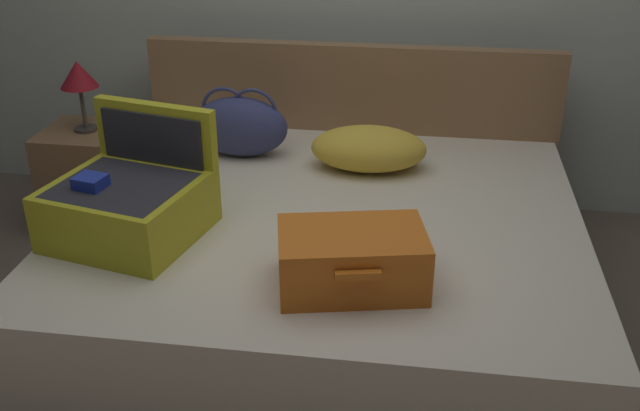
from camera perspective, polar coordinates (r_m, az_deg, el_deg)
name	(u,v)px	position (r m, az deg, el deg)	size (l,w,h in m)	color
ground_plane	(310,378)	(2.87, -0.79, -13.12)	(12.00, 12.00, 0.00)	#6B5B4C
bed	(325,267)	(3.05, 0.37, -4.74)	(2.00, 1.80, 0.50)	beige
headboard	(350,135)	(3.79, 2.36, 5.44)	(2.04, 0.08, 0.93)	olive
hard_case_large	(129,201)	(2.80, -14.48, 0.31)	(0.60, 0.59, 0.44)	gold
hard_case_medium	(352,259)	(2.42, 2.46, -4.18)	(0.53, 0.40, 0.20)	#D16619
duffel_bag	(240,126)	(3.43, -6.19, 6.11)	(0.44, 0.21, 0.33)	navy
pillow_near_headboard	(369,149)	(3.29, 3.77, 4.40)	(0.51, 0.31, 0.19)	gold
nightstand	(94,179)	(3.95, -17.02, 1.96)	(0.44, 0.40, 0.53)	olive
table_lamp	(78,77)	(3.77, -18.11, 9.38)	(0.18, 0.18, 0.35)	#3F3833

